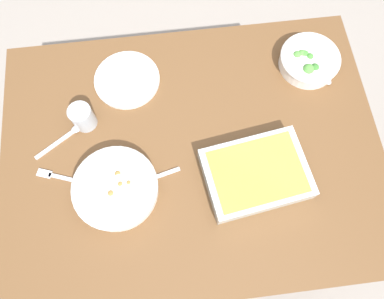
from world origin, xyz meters
TOP-DOWN VIEW (x-y plane):
  - ground_plane at (0.00, 0.00)m, footprint 6.00×6.00m
  - dining_table at (0.00, 0.00)m, footprint 1.20×0.90m
  - stew_bowl at (0.24, 0.10)m, footprint 0.25×0.25m
  - broccoli_bowl at (-0.43, -0.26)m, footprint 0.20×0.20m
  - baking_dish at (-0.18, 0.11)m, footprint 0.33×0.26m
  - drink_cup at (0.33, -0.13)m, footprint 0.07×0.07m
  - side_plate at (0.19, -0.27)m, footprint 0.22×0.22m
  - spoon_by_stew at (0.16, 0.08)m, footprint 0.17×0.06m
  - spoon_by_broccoli at (-0.45, -0.22)m, footprint 0.12×0.15m
  - spoon_spare at (0.39, -0.09)m, footprint 0.16×0.11m
  - fork_on_table at (0.41, 0.04)m, footprint 0.17×0.08m

SIDE VIEW (x-z plane):
  - ground_plane at x=0.00m, z-range 0.00..0.00m
  - dining_table at x=0.00m, z-range 0.28..1.02m
  - fork_on_table at x=0.41m, z-range 0.74..0.75m
  - spoon_by_stew at x=0.16m, z-range 0.74..0.75m
  - spoon_by_broccoli at x=-0.45m, z-range 0.74..0.75m
  - spoon_spare at x=0.39m, z-range 0.74..0.75m
  - side_plate at x=0.19m, z-range 0.74..0.75m
  - broccoli_bowl at x=-0.43m, z-range 0.74..0.80m
  - stew_bowl at x=0.24m, z-range 0.74..0.80m
  - baking_dish at x=-0.18m, z-range 0.74..0.80m
  - drink_cup at x=0.33m, z-range 0.74..0.82m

